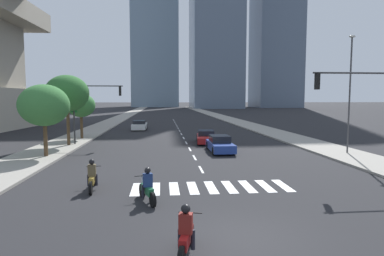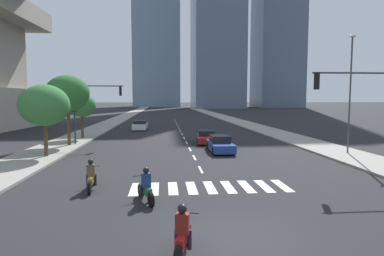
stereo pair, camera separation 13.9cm
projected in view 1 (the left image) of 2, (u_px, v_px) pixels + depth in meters
name	position (u px, v px, depth m)	size (l,w,h in m)	color
ground_plane	(240.00, 239.00, 9.87)	(800.00, 800.00, 0.00)	#232326
sidewalk_east	(273.00, 132.00, 40.68)	(4.00, 260.00, 0.15)	gray
sidewalk_west	(85.00, 134.00, 38.54)	(4.00, 260.00, 0.15)	gray
crosswalk_near	(211.00, 187.00, 15.67)	(7.65, 2.26, 0.01)	silver
lane_divider_center	(180.00, 131.00, 43.44)	(0.14, 50.00, 0.01)	silver
motorcycle_lead	(186.00, 235.00, 8.77)	(0.82, 2.04, 1.49)	black
motorcycle_trailing	(92.00, 178.00, 15.19)	(0.70, 2.22, 1.49)	black
motorcycle_third	(147.00, 188.00, 13.38)	(0.97, 1.98, 1.49)	black
sedan_blue_0	(220.00, 144.00, 26.20)	(1.79, 4.43, 1.32)	navy
sedan_white_1	(140.00, 125.00, 44.79)	(1.96, 4.74, 1.31)	silver
sedan_red_2	(206.00, 137.00, 31.53)	(2.15, 4.81, 1.22)	maroon
traffic_signal_near	(366.00, 99.00, 17.75)	(5.20, 0.28, 5.94)	#333335
traffic_signal_far	(92.00, 101.00, 29.54)	(4.74, 0.28, 5.72)	#333335
street_lamp_east	(350.00, 87.00, 24.43)	(0.50, 0.24, 8.90)	#3F3F42
street_tree_nearest	(44.00, 105.00, 23.12)	(3.52, 3.52, 5.18)	#4C3823
street_tree_second	(67.00, 93.00, 28.75)	(3.81, 3.81, 6.26)	#4C3823
street_tree_third	(81.00, 106.00, 33.65)	(2.90, 2.90, 4.70)	#4C3823
office_tower_left_skyline	(155.00, 31.00, 177.16)	(24.65, 27.62, 84.42)	#7A93A8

